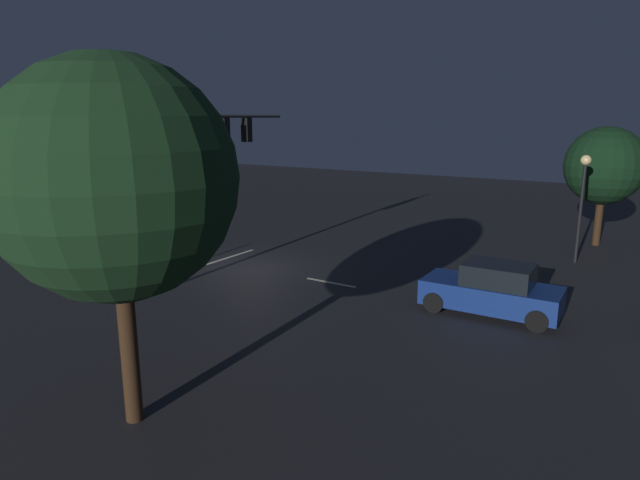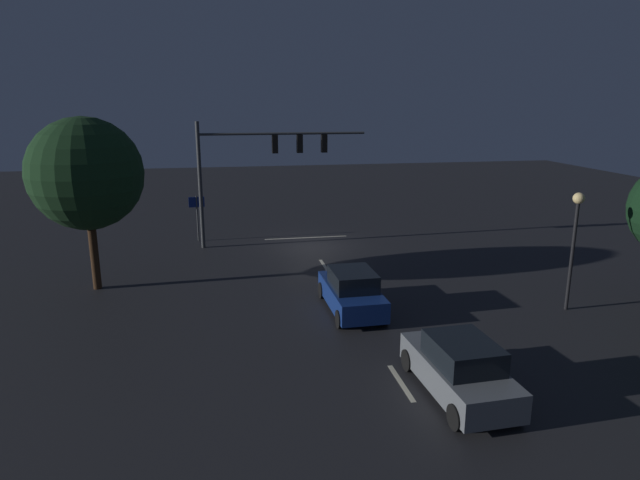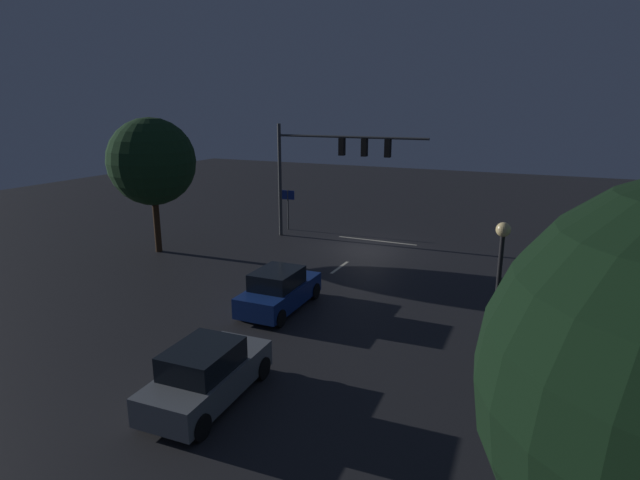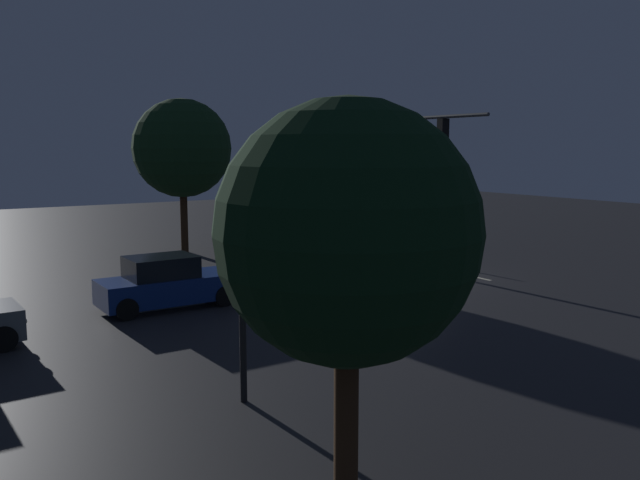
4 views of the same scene
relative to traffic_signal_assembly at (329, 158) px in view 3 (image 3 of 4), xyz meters
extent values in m
plane|color=#232326|center=(-2.69, 0.76, -5.04)|extent=(80.00, 80.00, 0.00)
cylinder|color=#383A3D|center=(3.37, 0.01, -1.54)|extent=(0.22, 0.22, 7.00)
cylinder|color=#383A3D|center=(-1.26, 0.01, 1.27)|extent=(9.26, 0.14, 0.14)
cube|color=black|center=(-0.80, 0.01, 0.70)|extent=(0.32, 0.36, 1.00)
sphere|color=red|center=(-0.80, -0.18, 1.02)|extent=(0.20, 0.20, 0.20)
sphere|color=black|center=(-0.80, -0.18, 0.70)|extent=(0.20, 0.20, 0.20)
sphere|color=black|center=(-0.80, -0.18, 0.38)|extent=(0.20, 0.20, 0.20)
cube|color=black|center=(-2.19, 0.01, 0.70)|extent=(0.32, 0.36, 1.00)
sphere|color=red|center=(-2.19, -0.18, 1.02)|extent=(0.20, 0.20, 0.20)
sphere|color=black|center=(-2.19, -0.18, 0.70)|extent=(0.20, 0.20, 0.20)
sphere|color=black|center=(-2.19, -0.18, 0.38)|extent=(0.20, 0.20, 0.20)
cube|color=black|center=(-3.57, 0.01, 0.70)|extent=(0.32, 0.36, 1.00)
sphere|color=red|center=(-3.57, -0.18, 1.02)|extent=(0.20, 0.20, 0.20)
sphere|color=black|center=(-3.57, -0.18, 0.70)|extent=(0.20, 0.20, 0.20)
sphere|color=black|center=(-3.57, -0.18, 0.38)|extent=(0.20, 0.20, 0.20)
cube|color=beige|center=(-2.69, 4.76, -5.03)|extent=(0.16, 2.20, 0.01)
cube|color=beige|center=(-2.69, 10.76, -5.03)|extent=(0.16, 2.20, 0.01)
cube|color=beige|center=(-2.69, 16.76, -5.03)|extent=(0.16, 2.20, 0.01)
cube|color=beige|center=(-2.69, -1.19, -5.03)|extent=(5.00, 0.16, 0.01)
cube|color=navy|center=(-2.60, 10.88, -4.42)|extent=(1.87, 4.33, 0.80)
cube|color=black|center=(-2.60, 11.08, -3.68)|extent=(1.64, 2.13, 0.68)
cylinder|color=black|center=(-1.73, 9.29, -4.70)|extent=(0.23, 0.68, 0.68)
cylinder|color=black|center=(-3.41, 9.26, -4.70)|extent=(0.23, 0.68, 0.68)
cylinder|color=black|center=(-1.79, 12.49, -4.70)|extent=(0.23, 0.68, 0.68)
cylinder|color=black|center=(-3.47, 12.46, -4.70)|extent=(0.23, 0.68, 0.68)
sphere|color=#F9EFC6|center=(-1.91, 8.77, -4.37)|extent=(0.20, 0.20, 0.20)
sphere|color=#F9EFC6|center=(-3.21, 8.74, -4.37)|extent=(0.20, 0.20, 0.20)
cube|color=slate|center=(-4.06, 17.62, -4.42)|extent=(1.99, 4.38, 0.80)
cube|color=black|center=(-4.07, 17.82, -3.68)|extent=(1.69, 2.17, 0.68)
cylinder|color=black|center=(-3.15, 16.06, -4.70)|extent=(0.25, 0.69, 0.68)
cylinder|color=black|center=(-4.83, 15.98, -4.70)|extent=(0.25, 0.69, 0.68)
cylinder|color=black|center=(-3.29, 19.25, -4.70)|extent=(0.25, 0.69, 0.68)
cylinder|color=black|center=(-4.97, 19.18, -4.70)|extent=(0.25, 0.69, 0.68)
sphere|color=#F9EFC6|center=(-3.31, 15.53, -4.37)|extent=(0.20, 0.20, 0.20)
sphere|color=#F9EFC6|center=(-4.61, 15.47, -4.37)|extent=(0.20, 0.20, 0.20)
cylinder|color=black|center=(-11.05, 12.31, -2.89)|extent=(0.14, 0.14, 4.30)
sphere|color=#F9D88C|center=(-11.05, 12.31, -0.55)|extent=(0.44, 0.44, 0.44)
cylinder|color=#383A3D|center=(3.69, -1.58, -3.69)|extent=(0.09, 0.09, 2.69)
cube|color=navy|center=(3.69, -1.58, -2.70)|extent=(0.90, 0.15, 0.60)
cylinder|color=#382314|center=(7.83, 6.29, -3.38)|extent=(0.36, 0.36, 3.31)
sphere|color=#163319|center=(7.83, 6.29, 0.05)|extent=(4.76, 4.76, 4.76)
camera|label=1|loc=(14.44, 15.14, 1.22)|focal=30.33mm
camera|label=2|loc=(2.30, 30.70, 3.03)|focal=30.80mm
camera|label=3|loc=(-12.32, 28.04, 2.99)|focal=28.86mm
camera|label=4|loc=(-22.64, 17.88, 0.11)|focal=36.79mm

